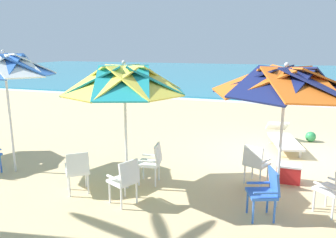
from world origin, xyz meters
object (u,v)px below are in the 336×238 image
object	(u,v)px
plastic_chair_0	(266,191)
plastic_chair_1	(335,188)
plastic_chair_3	(152,161)
beach_umbrella_2	(5,66)
plastic_chair_4	(78,169)
sun_lounger_1	(283,138)
cooler_box	(288,173)
beach_ball	(311,137)
plastic_chair_5	(125,179)
beach_umbrella_0	(285,82)
beach_umbrella_1	(124,81)
plastic_chair_2	(255,162)

from	to	relation	value
plastic_chair_0	plastic_chair_1	distance (m)	1.22
plastic_chair_3	beach_umbrella_2	xyz separation A→B (m)	(-3.27, -0.41, 1.92)
plastic_chair_0	plastic_chair_4	bearing A→B (deg)	-176.86
sun_lounger_1	cooler_box	xyz separation A→B (m)	(0.11, -2.54, -0.08)
plastic_chair_4	beach_umbrella_2	xyz separation A→B (m)	(-2.06, 0.52, 1.92)
plastic_chair_3	sun_lounger_1	world-z (taller)	plastic_chair_3
plastic_chair_0	plastic_chair_3	xyz separation A→B (m)	(-2.33, 0.74, 0.00)
beach_ball	plastic_chair_5	bearing A→B (deg)	-122.73
beach_umbrella_0	beach_umbrella_1	world-z (taller)	beach_umbrella_1
beach_umbrella_2	sun_lounger_1	xyz separation A→B (m)	(5.90, 3.95, -2.14)
plastic_chair_2	plastic_chair_0	bearing A→B (deg)	-78.93
plastic_chair_3	sun_lounger_1	distance (m)	4.41
plastic_chair_1	beach_umbrella_0	bearing A→B (deg)	-179.84
plastic_chair_1	cooler_box	distance (m)	1.46
plastic_chair_1	sun_lounger_1	distance (m)	3.87
beach_umbrella_0	plastic_chair_2	world-z (taller)	beach_umbrella_0
beach_umbrella_1	sun_lounger_1	bearing A→B (deg)	52.53
plastic_chair_1	plastic_chair_2	xyz separation A→B (m)	(-1.38, 0.88, 0.00)
beach_umbrella_0	sun_lounger_1	xyz separation A→B (m)	(0.11, 3.78, -1.98)
plastic_chair_4	beach_umbrella_2	world-z (taller)	beach_umbrella_2
plastic_chair_5	beach_ball	bearing A→B (deg)	57.27
beach_ball	plastic_chair_4	bearing A→B (deg)	-130.69
beach_umbrella_0	beach_umbrella_2	size ratio (longest dim) A/B	0.93
plastic_chair_1	sun_lounger_1	size ratio (longest dim) A/B	0.39
beach_umbrella_1	cooler_box	size ratio (longest dim) A/B	5.19
plastic_chair_0	plastic_chair_3	world-z (taller)	same
plastic_chair_5	beach_ball	xyz separation A→B (m)	(3.55, 5.52, -0.34)
plastic_chair_3	beach_ball	world-z (taller)	plastic_chair_3
plastic_chair_2	plastic_chair_4	size ratio (longest dim) A/B	1.00
plastic_chair_2	beach_umbrella_1	xyz separation A→B (m)	(-2.45, -1.04, 1.71)
beach_umbrella_0	cooler_box	distance (m)	2.42
plastic_chair_5	beach_umbrella_2	bearing A→B (deg)	168.53
plastic_chair_4	beach_umbrella_2	bearing A→B (deg)	165.98
cooler_box	beach_ball	world-z (taller)	cooler_box
beach_umbrella_0	plastic_chair_4	distance (m)	4.17
plastic_chair_2	sun_lounger_1	distance (m)	2.96
sun_lounger_1	plastic_chair_4	bearing A→B (deg)	-130.65
plastic_chair_2	plastic_chair_5	xyz separation A→B (m)	(-2.17, -1.69, 0.00)
beach_umbrella_1	beach_umbrella_2	bearing A→B (deg)	-179.85
plastic_chair_2	sun_lounger_1	size ratio (longest dim) A/B	0.39
beach_umbrella_0	plastic_chair_3	size ratio (longest dim) A/B	3.00
plastic_chair_1	beach_umbrella_2	xyz separation A→B (m)	(-6.71, -0.17, 1.92)
plastic_chair_3	plastic_chair_5	distance (m)	1.06
plastic_chair_3	sun_lounger_1	bearing A→B (deg)	53.34
plastic_chair_0	beach_umbrella_2	bearing A→B (deg)	176.71
plastic_chair_4	beach_umbrella_0	bearing A→B (deg)	10.40
plastic_chair_4	beach_umbrella_1	bearing A→B (deg)	32.79
beach_umbrella_0	plastic_chair_3	xyz separation A→B (m)	(-2.52, 0.25, -1.77)
plastic_chair_0	sun_lounger_1	xyz separation A→B (m)	(0.30, 4.27, -0.22)
beach_ball	beach_umbrella_2	bearing A→B (deg)	-143.96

